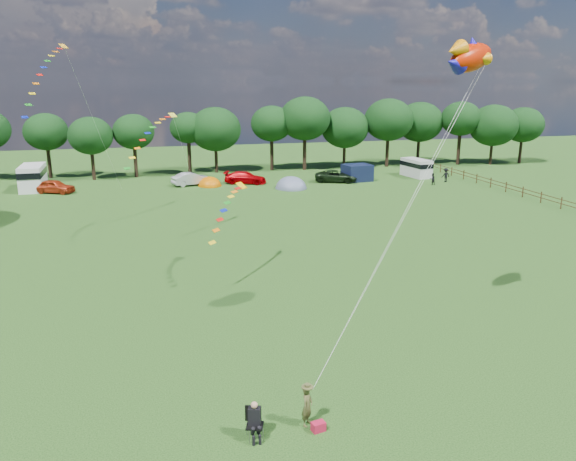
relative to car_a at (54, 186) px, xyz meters
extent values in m
plane|color=black|center=(17.97, -45.04, -0.77)|extent=(180.00, 180.00, 0.00)
cylinder|color=black|center=(-2.05, 11.28, 1.18)|extent=(0.47, 0.47, 3.90)
ellipsoid|color=black|center=(-2.05, 11.28, 5.22)|extent=(5.58, 5.58, 4.74)
cylinder|color=black|center=(3.62, 8.23, 1.01)|extent=(0.44, 0.44, 3.56)
ellipsoid|color=black|center=(3.62, 8.23, 4.87)|extent=(5.56, 5.56, 4.73)
cylinder|color=black|center=(8.88, 9.19, 1.20)|extent=(0.47, 0.47, 3.95)
ellipsoid|color=black|center=(8.88, 9.19, 5.18)|extent=(5.33, 5.33, 4.53)
cylinder|color=black|center=(16.05, 10.99, 1.39)|extent=(0.50, 0.50, 4.33)
ellipsoid|color=black|center=(16.05, 10.99, 5.42)|extent=(4.95, 4.95, 4.21)
cylinder|color=black|center=(19.68, 10.53, 0.89)|extent=(0.43, 0.43, 3.31)
ellipsoid|color=black|center=(19.68, 10.53, 5.18)|extent=(7.03, 7.03, 5.98)
cylinder|color=black|center=(27.63, 10.76, 1.41)|extent=(0.50, 0.50, 4.36)
ellipsoid|color=black|center=(27.63, 10.76, 5.78)|extent=(5.84, 5.84, 4.97)
cylinder|color=black|center=(32.22, 9.88, 1.50)|extent=(0.51, 0.51, 4.55)
ellipsoid|color=black|center=(32.22, 9.88, 6.46)|extent=(7.15, 7.15, 6.08)
cylinder|color=black|center=(38.46, 10.59, 0.83)|extent=(0.42, 0.42, 3.21)
ellipsoid|color=black|center=(38.46, 10.59, 5.03)|extent=(6.90, 6.90, 5.86)
cylinder|color=black|center=(44.96, 9.92, 1.32)|extent=(0.48, 0.48, 4.17)
ellipsoid|color=black|center=(44.96, 9.92, 6.09)|extent=(7.16, 7.16, 6.09)
cylinder|color=black|center=(50.94, 11.85, 1.06)|extent=(0.45, 0.45, 3.66)
ellipsoid|color=black|center=(50.94, 11.85, 5.54)|extent=(7.05, 7.05, 5.99)
cylinder|color=black|center=(56.39, 9.33, 1.55)|extent=(0.52, 0.52, 4.65)
ellipsoid|color=black|center=(56.39, 9.33, 6.11)|extent=(5.96, 5.96, 5.06)
cylinder|color=black|center=(61.13, 8.00, 0.82)|extent=(0.42, 0.42, 3.19)
ellipsoid|color=black|center=(61.13, 8.00, 5.12)|extent=(7.23, 7.23, 6.14)
cylinder|color=black|center=(66.53, 8.40, 0.99)|extent=(0.44, 0.44, 3.52)
ellipsoid|color=black|center=(66.53, 8.40, 5.08)|extent=(6.22, 6.22, 5.28)
cylinder|color=#472D19|center=(49.97, -21.04, -0.17)|extent=(0.12, 0.12, 1.20)
cylinder|color=#472D19|center=(49.97, -22.54, 0.18)|extent=(0.08, 3.00, 0.08)
cylinder|color=#472D19|center=(49.97, -22.54, -0.22)|extent=(0.08, 3.00, 0.08)
cylinder|color=#472D19|center=(49.97, -18.04, -0.17)|extent=(0.12, 0.12, 1.20)
cylinder|color=#472D19|center=(49.97, -19.54, 0.18)|extent=(0.08, 3.00, 0.08)
cylinder|color=#472D19|center=(49.97, -19.54, -0.22)|extent=(0.08, 3.00, 0.08)
cylinder|color=#472D19|center=(49.97, -15.04, -0.17)|extent=(0.12, 0.12, 1.20)
cylinder|color=#472D19|center=(49.97, -16.54, 0.18)|extent=(0.08, 3.00, 0.08)
cylinder|color=#472D19|center=(49.97, -16.54, -0.22)|extent=(0.08, 3.00, 0.08)
cylinder|color=#472D19|center=(49.97, -12.04, -0.17)|extent=(0.12, 0.12, 1.20)
cylinder|color=#472D19|center=(49.97, -13.54, 0.18)|extent=(0.08, 3.00, 0.08)
cylinder|color=#472D19|center=(49.97, -13.54, -0.22)|extent=(0.08, 3.00, 0.08)
cylinder|color=#472D19|center=(49.97, -9.04, -0.17)|extent=(0.12, 0.12, 1.20)
cylinder|color=#472D19|center=(49.97, -10.54, 0.18)|extent=(0.08, 3.00, 0.08)
cylinder|color=#472D19|center=(49.97, -10.54, -0.22)|extent=(0.08, 3.00, 0.08)
cylinder|color=#472D19|center=(49.97, -6.04, -0.17)|extent=(0.12, 0.12, 1.20)
cylinder|color=#472D19|center=(49.97, -7.54, 0.18)|extent=(0.08, 3.00, 0.08)
cylinder|color=#472D19|center=(49.97, -7.54, -0.22)|extent=(0.08, 3.00, 0.08)
cylinder|color=#472D19|center=(49.97, -3.04, -0.17)|extent=(0.12, 0.12, 1.20)
cylinder|color=#472D19|center=(49.97, -4.54, 0.18)|extent=(0.08, 3.00, 0.08)
cylinder|color=#472D19|center=(49.97, -4.54, -0.22)|extent=(0.08, 3.00, 0.08)
cylinder|color=#472D19|center=(49.97, -0.04, -0.17)|extent=(0.12, 0.12, 1.20)
cylinder|color=#472D19|center=(49.97, -1.54, 0.18)|extent=(0.08, 3.00, 0.08)
cylinder|color=#472D19|center=(49.97, -1.54, -0.22)|extent=(0.08, 3.00, 0.08)
cylinder|color=#472D19|center=(49.97, 2.96, -0.17)|extent=(0.12, 0.12, 1.20)
cylinder|color=#472D19|center=(49.97, 1.46, 0.18)|extent=(0.08, 3.00, 0.08)
cylinder|color=#472D19|center=(49.97, 1.46, -0.22)|extent=(0.08, 3.00, 0.08)
cylinder|color=#472D19|center=(49.97, 5.96, -0.17)|extent=(0.12, 0.12, 1.20)
cylinder|color=#472D19|center=(49.97, 4.46, 0.18)|extent=(0.08, 3.00, 0.08)
cylinder|color=#472D19|center=(49.97, 4.46, -0.22)|extent=(0.08, 3.00, 0.08)
imported|color=#A42D12|center=(0.00, 0.00, 0.00)|extent=(4.97, 3.57, 1.54)
imported|color=#9EA2A6|center=(15.48, 1.23, 0.01)|extent=(4.75, 2.93, 1.57)
imported|color=#AA0005|center=(22.05, 0.77, -0.02)|extent=(5.40, 3.76, 1.49)
imported|color=black|center=(33.34, -0.90, -0.03)|extent=(5.95, 4.41, 1.48)
cube|color=silver|center=(-2.69, 2.80, 0.67)|extent=(2.63, 5.83, 2.88)
cube|color=black|center=(-2.69, 2.80, 1.26)|extent=(2.68, 5.95, 0.68)
cylinder|color=black|center=(-2.63, 0.99, -0.37)|extent=(0.82, 0.32, 0.81)
cylinder|color=black|center=(-2.74, 4.61, -0.37)|extent=(0.82, 0.32, 0.81)
cube|color=#BDBCBE|center=(44.97, 0.44, 0.40)|extent=(2.60, 4.92, 2.35)
cube|color=black|center=(44.97, 0.44, 0.88)|extent=(2.66, 5.02, 0.56)
cylinder|color=black|center=(45.16, -1.03, -0.44)|extent=(0.69, 0.33, 0.66)
cylinder|color=black|center=(44.77, 1.91, -0.44)|extent=(0.69, 0.33, 0.66)
ellipsoid|color=#C55C00|center=(17.57, 0.23, -0.75)|extent=(2.69, 3.09, 2.21)
cylinder|color=#C55C00|center=(17.57, 0.23, -0.73)|extent=(2.82, 2.82, 0.08)
ellipsoid|color=slate|center=(26.75, -3.69, -0.75)|extent=(3.61, 4.15, 2.82)
cylinder|color=slate|center=(26.75, -3.69, -0.73)|extent=(3.79, 3.79, 0.08)
cube|color=black|center=(36.18, -0.72, 0.27)|extent=(3.73, 3.22, 2.09)
imported|color=#4C4C27|center=(15.51, -49.73, 0.00)|extent=(0.65, 0.66, 1.54)
cylinder|color=#99999E|center=(13.23, -50.32, -0.51)|extent=(0.02, 0.02, 0.52)
cylinder|color=#99999E|center=(13.73, -50.32, -0.51)|extent=(0.02, 0.02, 0.52)
cylinder|color=#99999E|center=(13.23, -49.82, -0.51)|extent=(0.02, 0.02, 0.52)
cylinder|color=#99999E|center=(13.73, -49.82, -0.51)|extent=(0.02, 0.02, 0.52)
cube|color=black|center=(13.48, -50.07, -0.25)|extent=(0.74, 0.72, 0.06)
cube|color=black|center=(13.48, -49.80, 0.07)|extent=(0.57, 0.24, 0.62)
cube|color=black|center=(13.48, -50.02, 0.11)|extent=(0.49, 0.39, 0.65)
sphere|color=tan|center=(13.48, -50.05, 0.55)|extent=(0.25, 0.25, 0.25)
cube|color=#A81432|center=(15.80, -50.19, -0.60)|extent=(0.55, 0.42, 0.35)
ellipsoid|color=#BF1C00|center=(24.87, -43.53, 12.54)|extent=(3.29, 2.47, 1.80)
ellipsoid|color=orange|center=(24.87, -43.53, 12.40)|extent=(2.06, 1.53, 0.98)
cone|color=orange|center=(23.67, -44.16, 12.82)|extent=(1.34, 1.21, 0.94)
cone|color=#180FB1|center=(23.67, -44.16, 12.26)|extent=(1.34, 1.21, 0.94)
cone|color=#180FB1|center=(24.95, -43.49, 13.12)|extent=(0.95, 1.01, 0.80)
sphere|color=white|center=(25.67, -42.74, 12.71)|extent=(0.30, 0.30, 0.30)
sphere|color=black|center=(25.71, -42.66, 12.71)|extent=(0.15, 0.15, 0.15)
cube|color=gold|center=(4.20, -14.99, 14.36)|extent=(0.79, 0.80, 0.38)
cube|color=red|center=(3.93, -15.49, 14.13)|extent=(0.54, 0.57, 0.11)
cube|color=orange|center=(3.66, -15.98, 13.87)|extent=(0.53, 0.57, 0.12)
cube|color=yellow|center=(3.39, -16.48, 13.52)|extent=(0.53, 0.57, 0.13)
cube|color=#198C1E|center=(3.12, -16.97, 13.10)|extent=(0.53, 0.56, 0.14)
cube|color=#0C1EB2|center=(2.85, -17.47, 12.59)|extent=(0.52, 0.56, 0.15)
cube|color=red|center=(2.58, -17.96, 12.01)|extent=(0.52, 0.56, 0.15)
cube|color=orange|center=(2.31, -18.46, 11.34)|extent=(0.52, 0.55, 0.16)
cube|color=yellow|center=(2.04, -18.95, 10.60)|extent=(0.51, 0.55, 0.17)
cube|color=#198C1E|center=(1.77, -19.45, 9.77)|extent=(0.51, 0.54, 0.18)
cube|color=#0C1EB2|center=(1.50, -19.94, 8.87)|extent=(0.50, 0.54, 0.19)
cube|color=yellow|center=(12.57, -20.96, 8.92)|extent=(0.73, 0.71, 0.34)
cube|color=red|center=(12.16, -21.41, 8.81)|extent=(0.54, 0.46, 0.10)
cube|color=orange|center=(11.76, -21.86, 8.67)|extent=(0.54, 0.46, 0.11)
cube|color=yellow|center=(11.35, -22.31, 8.44)|extent=(0.53, 0.46, 0.12)
cube|color=#198C1E|center=(10.95, -22.76, 8.13)|extent=(0.53, 0.45, 0.12)
cube|color=#0C1EB2|center=(10.54, -23.21, 7.74)|extent=(0.53, 0.45, 0.13)
cube|color=red|center=(10.14, -23.66, 7.27)|extent=(0.53, 0.44, 0.14)
cube|color=orange|center=(9.73, -24.11, 6.73)|extent=(0.52, 0.44, 0.15)
cube|color=yellow|center=(9.33, -24.56, 6.10)|extent=(0.52, 0.44, 0.16)
cube|color=#198C1E|center=(8.92, -25.01, 5.39)|extent=(0.52, 0.43, 0.16)
cube|color=#FFC108|center=(16.32, -30.97, 4.85)|extent=(0.83, 0.84, 0.39)
cube|color=red|center=(16.01, -31.51, 4.78)|extent=(0.57, 0.59, 0.11)
cube|color=orange|center=(15.69, -32.05, 4.66)|extent=(0.56, 0.59, 0.12)
cube|color=yellow|center=(15.38, -32.59, 4.47)|extent=(0.56, 0.58, 0.13)
cube|color=#198C1E|center=(15.06, -33.13, 4.20)|extent=(0.56, 0.58, 0.14)
cube|color=#0C1EB2|center=(14.75, -33.67, 3.85)|extent=(0.56, 0.58, 0.15)
cube|color=red|center=(14.43, -34.21, 3.42)|extent=(0.55, 0.58, 0.16)
cube|color=orange|center=(14.12, -34.75, 2.90)|extent=(0.55, 0.57, 0.17)
cube|color=yellow|center=(13.80, -35.29, 2.31)|extent=(0.54, 0.57, 0.18)
imported|color=black|center=(44.06, -5.74, -0.04)|extent=(0.76, 0.53, 1.45)
imported|color=black|center=(46.70, -4.22, 0.11)|extent=(1.20, 0.68, 1.76)
camera|label=1|loc=(10.38, -67.19, 11.51)|focal=35.00mm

